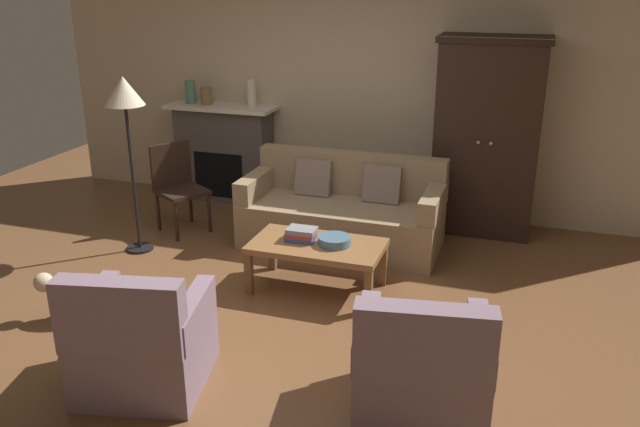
{
  "coord_description": "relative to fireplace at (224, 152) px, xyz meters",
  "views": [
    {
      "loc": [
        1.81,
        -4.33,
        2.52
      ],
      "look_at": [
        0.14,
        0.74,
        0.55
      ],
      "focal_mm": 36.59,
      "sensor_mm": 36.0,
      "label": 1
    }
  ],
  "objects": [
    {
      "name": "coffee_table",
      "position": [
        1.78,
        -1.91,
        -0.2
      ],
      "size": [
        1.1,
        0.6,
        0.42
      ],
      "color": "olive",
      "rests_on": "ground"
    },
    {
      "name": "dog",
      "position": [
        0.16,
        -2.99,
        -0.32
      ],
      "size": [
        0.56,
        0.29,
        0.39
      ],
      "color": "beige",
      "rests_on": "ground"
    },
    {
      "name": "mantel_vase_bronze",
      "position": [
        -0.18,
        -0.02,
        0.65
      ],
      "size": [
        0.13,
        0.13,
        0.19
      ],
      "primitive_type": "cylinder",
      "color": "olive",
      "rests_on": "fireplace"
    },
    {
      "name": "book_stack",
      "position": [
        1.63,
        -1.89,
        -0.09
      ],
      "size": [
        0.26,
        0.19,
        0.11
      ],
      "color": "#38569E",
      "rests_on": "coffee_table"
    },
    {
      "name": "floor_lamp",
      "position": [
        -0.13,
        -1.65,
        0.87
      ],
      "size": [
        0.36,
        0.36,
        1.67
      ],
      "color": "black",
      "rests_on": "ground"
    },
    {
      "name": "armoire",
      "position": [
        2.95,
        -0.08,
        0.42
      ],
      "size": [
        1.06,
        0.57,
        1.97
      ],
      "color": "black",
      "rests_on": "ground"
    },
    {
      "name": "armchair_near_left",
      "position": [
        1.16,
        -3.57,
        -0.25
      ],
      "size": [
        0.91,
        0.91,
        0.88
      ],
      "color": "gray",
      "rests_on": "ground"
    },
    {
      "name": "fireplace",
      "position": [
        0.0,
        0.0,
        0.0
      ],
      "size": [
        1.26,
        0.48,
        1.12
      ],
      "color": "#4C4947",
      "rests_on": "ground"
    },
    {
      "name": "mantel_vase_jade",
      "position": [
        -0.38,
        -0.02,
        0.68
      ],
      "size": [
        0.12,
        0.12,
        0.26
      ],
      "primitive_type": "cylinder",
      "color": "slate",
      "rests_on": "fireplace"
    },
    {
      "name": "mantel_vase_cream",
      "position": [
        0.38,
        -0.02,
        0.71
      ],
      "size": [
        0.1,
        0.1,
        0.31
      ],
      "primitive_type": "cylinder",
      "color": "beige",
      "rests_on": "fireplace"
    },
    {
      "name": "couch",
      "position": [
        1.7,
        -0.89,
        -0.25
      ],
      "size": [
        1.92,
        0.86,
        0.86
      ],
      "color": "#937A5B",
      "rests_on": "ground"
    },
    {
      "name": "fruit_bowl",
      "position": [
        1.92,
        -1.89,
        -0.11
      ],
      "size": [
        0.27,
        0.27,
        0.07
      ],
      "primitive_type": "cylinder",
      "color": "slate",
      "rests_on": "coffee_table"
    },
    {
      "name": "side_chair_wooden",
      "position": [
        -0.03,
        -1.04,
        -0.06
      ],
      "size": [
        0.6,
        0.6,
        0.9
      ],
      "color": "black",
      "rests_on": "ground"
    },
    {
      "name": "ground_plane",
      "position": [
        1.55,
        -2.3,
        -0.57
      ],
      "size": [
        9.6,
        9.6,
        0.0
      ],
      "primitive_type": "plane",
      "color": "brown"
    },
    {
      "name": "armchair_near_right",
      "position": [
        2.9,
        -3.33,
        -0.25
      ],
      "size": [
        0.89,
        0.89,
        0.88
      ],
      "color": "gray",
      "rests_on": "ground"
    },
    {
      "name": "back_wall",
      "position": [
        1.55,
        0.25,
        0.83
      ],
      "size": [
        7.2,
        0.1,
        2.8
      ],
      "primitive_type": "cube",
      "color": "beige",
      "rests_on": "ground"
    }
  ]
}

